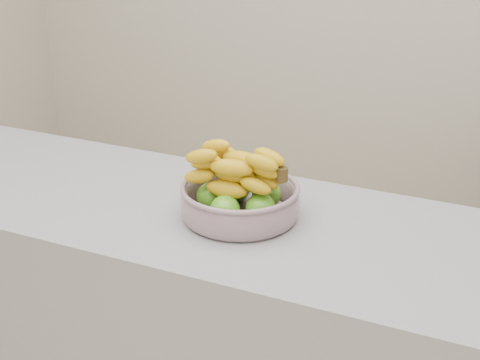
# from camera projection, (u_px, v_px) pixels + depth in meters

# --- Properties ---
(counter) EXTENTS (2.00, 0.60, 0.90)m
(counter) POSITION_uv_depth(u_px,v_px,m) (211.00, 355.00, 1.87)
(counter) COLOR gray
(counter) RESTS_ON ground
(fruit_bowl) EXTENTS (0.29, 0.29, 0.18)m
(fruit_bowl) POSITION_uv_depth(u_px,v_px,m) (240.00, 196.00, 1.64)
(fruit_bowl) COLOR #A0AFC0
(fruit_bowl) RESTS_ON counter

